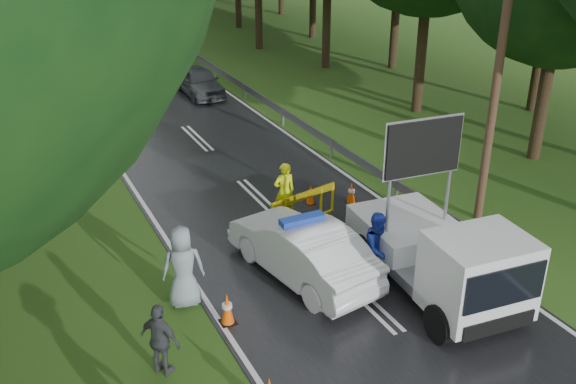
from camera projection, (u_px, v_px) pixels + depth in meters
ground at (363, 298)px, 15.03m from camera, size 160.00×160.00×0.00m
road at (102, 47)px, 39.43m from camera, size 7.00×140.00×0.02m
guardrail at (161, 34)px, 40.41m from camera, size 0.12×60.06×0.70m
utility_pole_near at (502, 44)px, 16.59m from camera, size 1.40×0.24×10.00m
police_sedan at (302, 249)px, 15.61m from camera, size 2.32×4.71×1.63m
work_truck at (445, 257)px, 14.66m from camera, size 2.59×5.13×3.96m
barrier at (304, 200)px, 18.18m from camera, size 2.27×0.54×0.96m
officer at (284, 192)px, 18.31m from camera, size 0.66×0.45×1.76m
civilian at (378, 248)px, 15.33m from camera, size 1.02×0.86×1.84m
bystander_mid at (161, 340)px, 12.38m from camera, size 0.85×0.98×1.58m
bystander_right at (183, 267)px, 14.41m from camera, size 1.09×0.83×1.98m
queue_car_first at (199, 81)px, 29.86m from camera, size 1.64×3.92×1.33m
queue_car_second at (161, 46)px, 36.88m from camera, size 2.40×4.65×1.29m
queue_car_third at (121, 27)px, 41.75m from camera, size 2.75×5.34×1.44m
queue_car_fourth at (96, 14)px, 46.46m from camera, size 1.70×4.23×1.36m
cone_center at (304, 255)px, 16.16m from camera, size 0.33×0.33×0.69m
cone_far at (310, 194)px, 19.47m from camera, size 0.31×0.31×0.65m
cone_left_mid at (227, 309)px, 14.01m from camera, size 0.36×0.36×0.76m
cone_right at (351, 193)px, 19.51m from camera, size 0.32×0.32×0.68m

